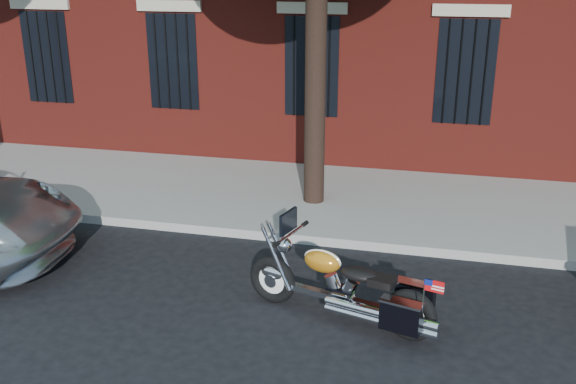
# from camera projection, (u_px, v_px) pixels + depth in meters

# --- Properties ---
(ground) EXTENTS (120.00, 120.00, 0.00)m
(ground) POSITION_uv_depth(u_px,v_px,m) (238.00, 277.00, 9.02)
(ground) COLOR black
(ground) RESTS_ON ground
(curb) EXTENTS (40.00, 0.16, 0.15)m
(curb) POSITION_uv_depth(u_px,v_px,m) (264.00, 234.00, 10.26)
(curb) COLOR gray
(curb) RESTS_ON ground
(sidewalk) EXTENTS (40.00, 3.60, 0.15)m
(sidewalk) POSITION_uv_depth(u_px,v_px,m) (291.00, 195.00, 11.98)
(sidewalk) COLOR gray
(sidewalk) RESTS_ON ground
(motorcycle) EXTENTS (2.45, 1.18, 1.31)m
(motorcycle) POSITION_uv_depth(u_px,v_px,m) (348.00, 291.00, 7.72)
(motorcycle) COLOR black
(motorcycle) RESTS_ON ground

